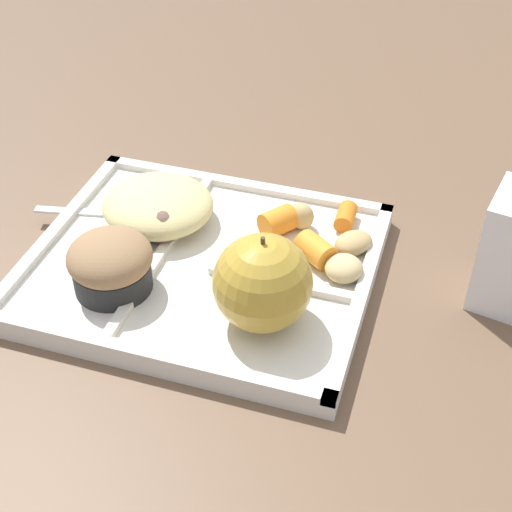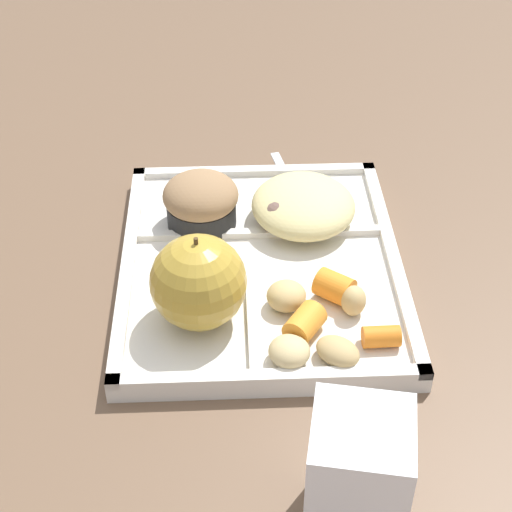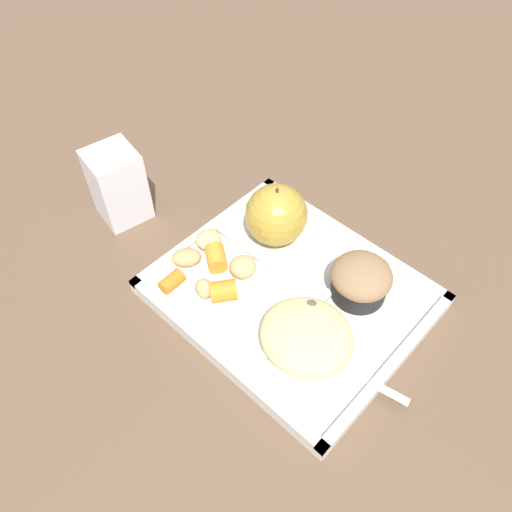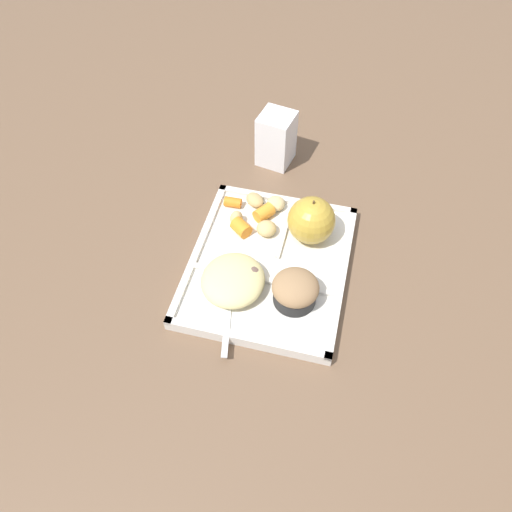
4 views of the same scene
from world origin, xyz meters
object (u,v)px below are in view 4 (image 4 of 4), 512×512
bran_muffin (295,290)px  plastic_fork (228,310)px  lunch_tray (269,265)px  green_apple (311,220)px  milk_carton (276,139)px

bran_muffin → plastic_fork: size_ratio=0.52×
lunch_tray → green_apple: bearing=143.4°
lunch_tray → plastic_fork: bearing=-20.9°
lunch_tray → green_apple: 0.10m
bran_muffin → plastic_fork: 0.11m
green_apple → lunch_tray: bearing=-36.6°
milk_carton → lunch_tray: bearing=21.2°
milk_carton → bran_muffin: bearing=28.4°
bran_muffin → milk_carton: milk_carton is taller
plastic_fork → bran_muffin: bearing=114.8°
lunch_tray → milk_carton: milk_carton is taller
plastic_fork → milk_carton: (-0.38, -0.01, 0.04)m
plastic_fork → milk_carton: size_ratio=1.32×
green_apple → plastic_fork: 0.21m
plastic_fork → milk_carton: 0.38m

